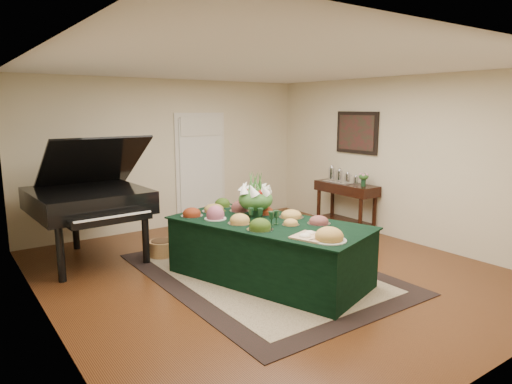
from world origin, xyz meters
TOP-DOWN VIEW (x-y plane):
  - ground at (0.00, 0.00)m, footprint 6.00×6.00m
  - area_rug at (-0.13, -0.01)m, footprint 2.61×3.65m
  - kitchen_doorway at (0.60, 2.97)m, footprint 1.05×0.07m
  - buffet_table at (-0.19, -0.25)m, footprint 1.93×2.78m
  - food_platters at (-0.28, -0.10)m, footprint 1.39×2.48m
  - cutting_board at (-0.24, -1.07)m, footprint 0.46×0.46m
  - green_goblets at (-0.27, -0.27)m, footprint 0.25×0.39m
  - floral_centerpiece at (-0.13, 0.13)m, footprint 0.48×0.48m
  - grand_piano at (-1.82, 1.86)m, footprint 1.64×1.84m
  - wicker_basket at (-0.92, 1.42)m, footprint 0.38×0.38m
  - mahogany_sideboard at (2.50, 0.98)m, footprint 0.45×1.23m
  - tea_service at (2.50, 1.10)m, footprint 0.34×0.74m
  - pink_bouquet at (2.50, 0.58)m, footprint 0.19×0.19m
  - wall_painting at (2.72, 0.98)m, footprint 0.05×0.95m

SIDE VIEW (x-z plane):
  - ground at x=0.00m, z-range 0.00..0.00m
  - area_rug at x=-0.13m, z-range 0.00..0.01m
  - wicker_basket at x=-0.92m, z-range 0.00..0.24m
  - buffet_table at x=-0.19m, z-range 0.00..0.77m
  - mahogany_sideboard at x=2.50m, z-range 0.23..1.07m
  - cutting_board at x=-0.24m, z-range 0.75..0.85m
  - food_platters at x=-0.28m, z-range 0.75..0.88m
  - green_goblets at x=-0.27m, z-range 0.77..0.95m
  - grand_piano at x=-1.82m, z-range 0.01..1.81m
  - tea_service at x=2.50m, z-range 0.81..1.11m
  - pink_bouquet at x=2.50m, z-range 0.88..1.13m
  - kitchen_doorway at x=0.60m, z-range -0.03..2.07m
  - floral_centerpiece at x=-0.13m, z-range 0.81..1.29m
  - wall_painting at x=2.72m, z-range 1.38..2.12m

